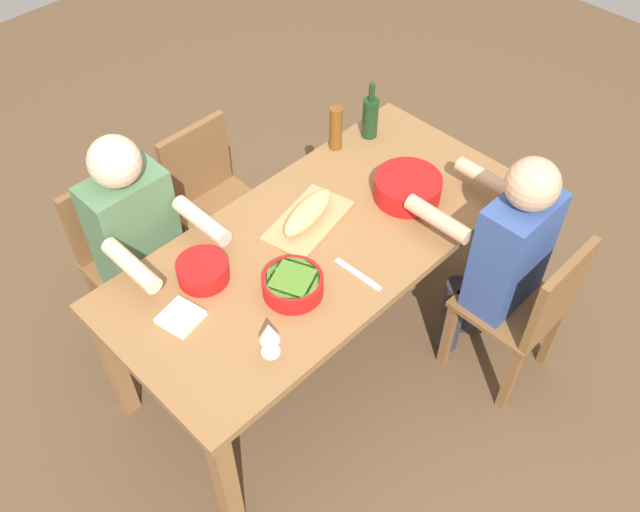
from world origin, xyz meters
TOP-DOWN VIEW (x-y plane):
  - ground_plane at (0.00, 0.00)m, footprint 8.00×8.00m
  - dining_table at (0.00, 0.00)m, footprint 1.85×0.85m
  - chair_far_center at (0.00, 0.75)m, footprint 0.40×0.40m
  - chair_far_left at (-0.51, 0.75)m, footprint 0.40×0.40m
  - diner_far_left at (-0.51, 0.56)m, footprint 0.41×0.53m
  - chair_near_right at (0.51, -0.75)m, footprint 0.40×0.40m
  - diner_near_right at (0.51, -0.56)m, footprint 0.41×0.53m
  - serving_bowl_salad at (-0.28, -0.13)m, footprint 0.24×0.24m
  - serving_bowl_fruit at (-0.48, 0.17)m, footprint 0.20×0.20m
  - serving_bowl_greens at (0.45, -0.09)m, footprint 0.30×0.30m
  - cutting_board at (0.03, 0.10)m, footprint 0.44×0.30m
  - bread_loaf at (0.03, 0.10)m, footprint 0.34×0.17m
  - wine_bottle at (0.66, 0.32)m, footprint 0.08×0.08m
  - beer_bottle at (0.48, 0.37)m, footprint 0.06×0.06m
  - wine_glass at (-0.53, -0.28)m, footprint 0.08×0.08m
  - carving_knife at (-0.04, -0.25)m, footprint 0.03×0.23m
  - napkin_stack at (-0.66, 0.07)m, footprint 0.16×0.16m

SIDE VIEW (x-z plane):
  - ground_plane at x=0.00m, z-range 0.00..0.00m
  - chair_far_center at x=0.00m, z-range 0.06..0.91m
  - chair_far_left at x=-0.51m, z-range 0.06..0.91m
  - chair_near_right at x=0.51m, z-range 0.06..0.91m
  - dining_table at x=0.00m, z-range 0.28..1.02m
  - diner_far_left at x=-0.51m, z-range 0.10..1.30m
  - diner_near_right at x=0.51m, z-range 0.10..1.30m
  - carving_knife at x=-0.04m, z-range 0.74..0.75m
  - cutting_board at x=0.03m, z-range 0.74..0.76m
  - napkin_stack at x=-0.66m, z-range 0.74..0.76m
  - serving_bowl_salad at x=-0.28m, z-range 0.75..0.83m
  - serving_bowl_fruit at x=-0.48m, z-range 0.75..0.83m
  - serving_bowl_greens at x=0.45m, z-range 0.75..0.85m
  - bread_loaf at x=0.03m, z-range 0.76..0.85m
  - wine_bottle at x=0.66m, z-range 0.70..0.99m
  - beer_bottle at x=0.48m, z-range 0.74..0.96m
  - wine_glass at x=-0.53m, z-range 0.77..0.94m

